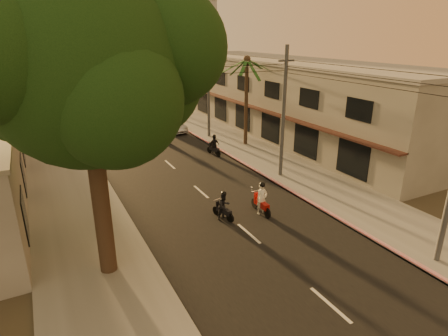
{
  "coord_description": "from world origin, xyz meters",
  "views": [
    {
      "loc": [
        -8.86,
        -12.4,
        9.7
      ],
      "look_at": [
        1.26,
        7.22,
        1.7
      ],
      "focal_mm": 30.0,
      "sensor_mm": 36.0,
      "label": 1
    }
  ],
  "objects": [
    {
      "name": "palm_tree",
      "position": [
        8.0,
        16.0,
        7.15
      ],
      "size": [
        5.0,
        5.0,
        8.2
      ],
      "color": "black",
      "rests_on": "ground"
    },
    {
      "name": "distant_tower",
      "position": [
        16.0,
        56.0,
        14.0
      ],
      "size": [
        12.1,
        12.1,
        28.0
      ],
      "color": "#B7B5B2",
      "rests_on": "ground"
    },
    {
      "name": "curb_stripe",
      "position": [
        5.1,
        15.0,
        0.1
      ],
      "size": [
        0.2,
        60.0,
        0.2
      ],
      "primitive_type": "cube",
      "color": "#B11223",
      "rests_on": "ground"
    },
    {
      "name": "scooter_red",
      "position": [
        1.81,
        3.65,
        0.85
      ],
      "size": [
        0.74,
        1.98,
        1.95
      ],
      "rotation": [
        0.0,
        0.0,
        -0.03
      ],
      "color": "black",
      "rests_on": "ground"
    },
    {
      "name": "sidewalk_left",
      "position": [
        -7.5,
        20.0,
        0.06
      ],
      "size": [
        5.0,
        140.0,
        0.12
      ],
      "primitive_type": "cube",
      "color": "slate",
      "rests_on": "ground"
    },
    {
      "name": "utility_poles",
      "position": [
        6.2,
        20.0,
        6.54
      ],
      "size": [
        1.2,
        48.26,
        9.0
      ],
      "color": "#38383A",
      "rests_on": "ground"
    },
    {
      "name": "broadleaf_tree",
      "position": [
        -6.61,
        2.14,
        8.48
      ],
      "size": [
        9.6,
        8.7,
        12.1
      ],
      "color": "black",
      "rests_on": "ground"
    },
    {
      "name": "scooter_far_c",
      "position": [
        3.53,
        38.22,
        0.85
      ],
      "size": [
        0.89,
        1.93,
        1.9
      ],
      "rotation": [
        0.0,
        0.0,
        -0.01
      ],
      "color": "black",
      "rests_on": "ground"
    },
    {
      "name": "sidewalk_right",
      "position": [
        7.5,
        20.0,
        0.06
      ],
      "size": [
        5.0,
        140.0,
        0.12
      ],
      "primitive_type": "cube",
      "color": "slate",
      "rests_on": "ground"
    },
    {
      "name": "parked_car",
      "position": [
        3.71,
        23.7,
        0.68
      ],
      "size": [
        2.87,
        4.62,
        1.36
      ],
      "primitive_type": "imported",
      "rotation": [
        0.0,
        0.0,
        0.18
      ],
      "color": "#9FA1A7",
      "rests_on": "ground"
    },
    {
      "name": "road",
      "position": [
        0.0,
        20.0,
        0.01
      ],
      "size": [
        10.0,
        140.0,
        0.02
      ],
      "primitive_type": "cube",
      "color": "black",
      "rests_on": "ground"
    },
    {
      "name": "scooter_far_b",
      "position": [
        4.2,
        24.93,
        0.74
      ],
      "size": [
        1.16,
        1.63,
        1.61
      ],
      "rotation": [
        0.0,
        0.0,
        -0.16
      ],
      "color": "black",
      "rests_on": "ground"
    },
    {
      "name": "shophouse_row",
      "position": [
        13.95,
        18.0,
        3.65
      ],
      "size": [
        8.8,
        34.2,
        7.3
      ],
      "color": "gray",
      "rests_on": "ground"
    },
    {
      "name": "scooter_mid_a",
      "position": [
        -0.39,
        4.03,
        0.76
      ],
      "size": [
        1.05,
        1.67,
        1.67
      ],
      "rotation": [
        0.0,
        0.0,
        0.24
      ],
      "color": "black",
      "rests_on": "ground"
    },
    {
      "name": "scooter_mid_b",
      "position": [
        4.13,
        14.58,
        0.81
      ],
      "size": [
        1.13,
        1.82,
        1.8
      ],
      "rotation": [
        0.0,
        0.0,
        0.16
      ],
      "color": "black",
      "rests_on": "ground"
    },
    {
      "name": "scooter_far_a",
      "position": [
        1.69,
        19.91,
        0.84
      ],
      "size": [
        0.95,
        1.89,
        1.86
      ],
      "rotation": [
        0.0,
        0.0,
        0.08
      ],
      "color": "black",
      "rests_on": "ground"
    },
    {
      "name": "filler_right",
      "position": [
        14.0,
        45.0,
        3.0
      ],
      "size": [
        8.0,
        14.0,
        6.0
      ],
      "primitive_type": "cube",
      "color": "#A19B92",
      "rests_on": "ground"
    },
    {
      "name": "ground",
      "position": [
        0.0,
        0.0,
        0.0
      ],
      "size": [
        160.0,
        160.0,
        0.0
      ],
      "primitive_type": "plane",
      "color": "#383023",
      "rests_on": "ground"
    }
  ]
}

